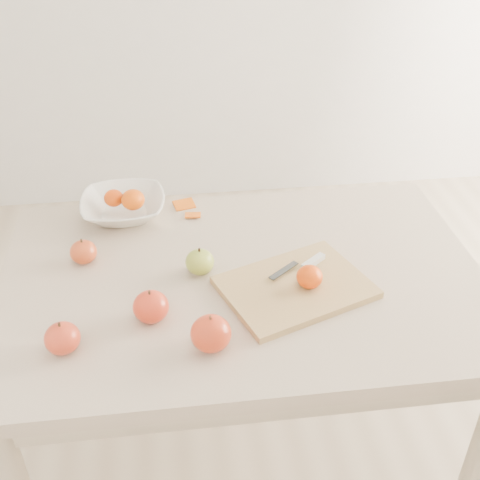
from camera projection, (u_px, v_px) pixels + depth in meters
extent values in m
plane|color=#C6B293|center=(242.00, 462.00, 1.91)|extent=(3.50, 3.50, 0.00)
cube|color=#C2AC93|center=(243.00, 281.00, 1.50)|extent=(1.20, 0.80, 0.04)
cylinder|color=#BCAA8E|center=(63.00, 322.00, 1.94)|extent=(0.06, 0.06, 0.71)
cylinder|color=#BCAA8E|center=(386.00, 295.00, 2.05)|extent=(0.06, 0.06, 0.71)
cylinder|color=#BCAA8E|center=(476.00, 467.00, 1.49)|extent=(0.06, 0.06, 0.71)
cube|color=tan|center=(295.00, 287.00, 1.43)|extent=(0.40, 0.35, 0.02)
ellipsoid|color=#D84A07|center=(310.00, 277.00, 1.41)|extent=(0.06, 0.06, 0.05)
imported|color=white|center=(123.00, 207.00, 1.71)|extent=(0.24, 0.24, 0.06)
ellipsoid|color=red|center=(114.00, 198.00, 1.70)|extent=(0.05, 0.05, 0.05)
ellipsoid|color=#CB5907|center=(133.00, 200.00, 1.68)|extent=(0.07, 0.07, 0.06)
cube|color=#D95D0F|center=(184.00, 206.00, 1.77)|extent=(0.07, 0.06, 0.01)
cube|color=#DC5C0F|center=(193.00, 216.00, 1.72)|extent=(0.05, 0.04, 0.01)
cube|color=silver|center=(313.00, 262.00, 1.49)|extent=(0.07, 0.06, 0.01)
cube|color=#3B3F43|center=(284.00, 270.00, 1.46)|extent=(0.08, 0.07, 0.00)
ellipsoid|color=olive|center=(200.00, 262.00, 1.48)|extent=(0.07, 0.07, 0.06)
ellipsoid|color=maroon|center=(83.00, 252.00, 1.52)|extent=(0.07, 0.07, 0.06)
ellipsoid|color=maroon|center=(62.00, 338.00, 1.25)|extent=(0.08, 0.08, 0.07)
ellipsoid|color=maroon|center=(211.00, 333.00, 1.26)|extent=(0.09, 0.09, 0.08)
ellipsoid|color=#A70A09|center=(151.00, 307.00, 1.33)|extent=(0.08, 0.08, 0.07)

